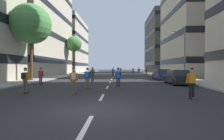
% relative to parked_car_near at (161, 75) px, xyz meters
% --- Properties ---
extents(ground_plane, '(180.59, 180.59, 0.00)m').
position_rel_parked_car_near_xyz_m(ground_plane, '(-7.17, 12.63, -0.70)').
color(ground_plane, '#28282B').
extents(sidewalk_left, '(3.69, 82.77, 0.14)m').
position_rel_parked_car_near_xyz_m(sidewalk_left, '(-17.39, 16.39, -0.63)').
color(sidewalk_left, '#9E9991').
rests_on(sidewalk_left, ground_plane).
extents(sidewalk_right, '(3.69, 82.77, 0.14)m').
position_rel_parked_car_near_xyz_m(sidewalk_right, '(3.05, 16.39, -0.63)').
color(sidewalk_right, '#9E9991').
rests_on(sidewalk_right, ground_plane).
extents(lane_markings, '(0.16, 67.20, 0.01)m').
position_rel_parked_car_near_xyz_m(lane_markings, '(-7.17, 13.03, -0.70)').
color(lane_markings, silver).
rests_on(lane_markings, ground_plane).
extents(building_left_mid, '(14.92, 21.65, 26.07)m').
position_rel_parked_car_near_xyz_m(building_left_mid, '(-26.64, 11.95, 12.42)').
color(building_left_mid, '#BCB29E').
rests_on(building_left_mid, ground_plane).
extents(building_left_far, '(14.92, 22.25, 18.99)m').
position_rel_parked_car_near_xyz_m(building_left_far, '(-26.64, 37.21, 8.89)').
color(building_left_far, '#BCB29E').
rests_on(building_left_far, ground_plane).
extents(building_right_mid, '(14.92, 16.95, 25.00)m').
position_rel_parked_car_near_xyz_m(building_right_mid, '(12.29, 11.95, 11.89)').
color(building_right_mid, '#B2A893').
rests_on(building_right_mid, ground_plane).
extents(building_right_far, '(14.92, 19.89, 20.49)m').
position_rel_parked_car_near_xyz_m(building_right_far, '(12.29, 37.21, 9.64)').
color(building_right_far, '#4C4744').
rests_on(building_right_far, ground_plane).
extents(parked_car_near, '(1.82, 4.40, 1.52)m').
position_rel_parked_car_near_xyz_m(parked_car_near, '(0.00, 0.00, 0.00)').
color(parked_car_near, navy).
rests_on(parked_car_near, ground_plane).
extents(parked_car_mid, '(1.82, 4.40, 1.52)m').
position_rel_parked_car_near_xyz_m(parked_car_mid, '(0.00, -6.58, 0.00)').
color(parked_car_mid, black).
rests_on(parked_car_mid, ground_plane).
extents(street_tree_near, '(3.89, 3.89, 9.51)m').
position_rel_parked_car_near_xyz_m(street_tree_near, '(-17.39, 17.83, 6.94)').
color(street_tree_near, '#4C3823').
rests_on(street_tree_near, sidewalk_left).
extents(street_tree_mid, '(5.08, 5.08, 9.75)m').
position_rel_parked_car_near_xyz_m(street_tree_mid, '(-17.39, -3.17, 6.62)').
color(street_tree_mid, '#4C3823').
rests_on(street_tree_mid, sidewalk_left).
extents(streetlamp_right, '(2.13, 0.30, 6.50)m').
position_rel_parked_car_near_xyz_m(streetlamp_right, '(2.31, -1.68, 3.44)').
color(streetlamp_right, '#3F3F44').
rests_on(streetlamp_right, sidewalk_right).
extents(skater_0, '(0.54, 0.91, 1.78)m').
position_rel_parked_car_near_xyz_m(skater_0, '(-13.97, -7.92, 0.29)').
color(skater_0, brown).
rests_on(skater_0, ground_plane).
extents(skater_1, '(0.55, 0.92, 1.78)m').
position_rel_parked_car_near_xyz_m(skater_1, '(-5.50, 23.56, 0.29)').
color(skater_1, brown).
rests_on(skater_1, ground_plane).
extents(skater_2, '(0.57, 0.92, 1.78)m').
position_rel_parked_car_near_xyz_m(skater_2, '(-13.41, 23.42, 0.32)').
color(skater_2, brown).
rests_on(skater_2, ground_plane).
extents(skater_3, '(0.57, 0.92, 1.78)m').
position_rel_parked_car_near_xyz_m(skater_3, '(-9.24, -13.15, 0.32)').
color(skater_3, brown).
rests_on(skater_3, ground_plane).
extents(skater_4, '(0.57, 0.92, 1.78)m').
position_rel_parked_car_near_xyz_m(skater_4, '(-1.18, 5.70, 0.32)').
color(skater_4, brown).
rests_on(skater_4, ground_plane).
extents(skater_5, '(0.57, 0.92, 1.78)m').
position_rel_parked_car_near_xyz_m(skater_5, '(-9.23, -4.76, 0.32)').
color(skater_5, brown).
rests_on(skater_5, ground_plane).
extents(skater_6, '(0.55, 0.92, 1.78)m').
position_rel_parked_car_near_xyz_m(skater_6, '(-6.20, -10.00, 0.29)').
color(skater_6, brown).
rests_on(skater_6, ground_plane).
extents(skater_7, '(0.54, 0.91, 1.78)m').
position_rel_parked_car_near_xyz_m(skater_7, '(-13.81, 4.08, 0.32)').
color(skater_7, brown).
rests_on(skater_7, ground_plane).
extents(skater_8, '(0.54, 0.91, 1.78)m').
position_rel_parked_car_near_xyz_m(skater_8, '(-2.05, -14.81, 0.29)').
color(skater_8, brown).
rests_on(skater_8, ground_plane).
extents(skater_9, '(0.54, 0.91, 1.78)m').
position_rel_parked_car_near_xyz_m(skater_9, '(-8.81, -10.36, 0.32)').
color(skater_9, brown).
rests_on(skater_9, ground_plane).
extents(skater_10, '(0.57, 0.92, 1.78)m').
position_rel_parked_car_near_xyz_m(skater_10, '(-2.07, 22.36, 0.29)').
color(skater_10, brown).
rests_on(skater_10, ground_plane).
extents(skater_11, '(0.56, 0.92, 1.78)m').
position_rel_parked_car_near_xyz_m(skater_11, '(-12.59, -13.17, 0.32)').
color(skater_11, brown).
rests_on(skater_11, ground_plane).
extents(skater_12, '(0.54, 0.91, 1.78)m').
position_rel_parked_car_near_xyz_m(skater_12, '(-1.84, 11.34, 0.32)').
color(skater_12, brown).
rests_on(skater_12, ground_plane).
extents(skater_13, '(0.55, 0.91, 1.78)m').
position_rel_parked_car_near_xyz_m(skater_13, '(-7.16, 7.10, 0.29)').
color(skater_13, brown).
rests_on(skater_13, ground_plane).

